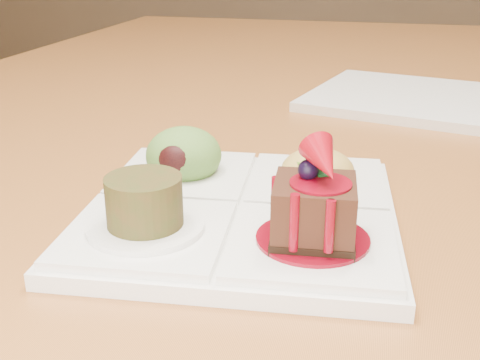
# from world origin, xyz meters

# --- Properties ---
(dining_table) EXTENTS (1.00, 1.80, 0.75)m
(dining_table) POSITION_xyz_m (0.00, 0.00, 0.68)
(dining_table) COLOR #A45D2A
(dining_table) RESTS_ON ground
(sampler_plate) EXTENTS (0.25, 0.25, 0.09)m
(sampler_plate) POSITION_xyz_m (0.08, -0.36, 0.77)
(sampler_plate) COLOR white
(sampler_plate) RESTS_ON dining_table
(second_plate) EXTENTS (0.28, 0.28, 0.01)m
(second_plate) POSITION_xyz_m (0.21, 0.05, 0.76)
(second_plate) COLOR white
(second_plate) RESTS_ON dining_table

